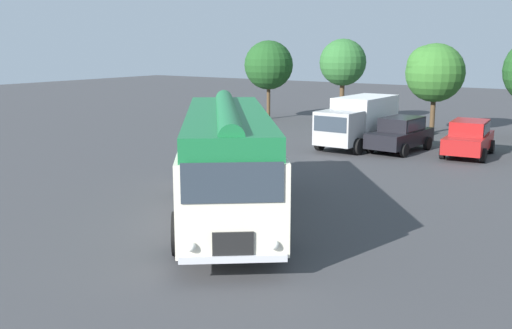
% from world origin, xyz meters
% --- Properties ---
extents(ground_plane, '(120.00, 120.00, 0.00)m').
position_xyz_m(ground_plane, '(0.00, 0.00, 0.00)').
color(ground_plane, '#3D3D3F').
extents(vintage_bus, '(8.19, 9.41, 3.49)m').
position_xyz_m(vintage_bus, '(-0.21, 0.55, 1.89)').
color(vintage_bus, silver).
rests_on(vintage_bus, ground).
extents(car_near_left, '(2.21, 4.32, 1.66)m').
position_xyz_m(car_near_left, '(-0.20, 14.42, 0.85)').
color(car_near_left, black).
rests_on(car_near_left, ground).
extents(car_mid_left, '(2.28, 4.35, 1.66)m').
position_xyz_m(car_mid_left, '(2.88, 15.03, 0.85)').
color(car_mid_left, maroon).
rests_on(car_mid_left, ground).
extents(box_van, '(2.38, 5.79, 2.50)m').
position_xyz_m(box_van, '(-2.46, 14.52, 1.36)').
color(box_van, silver).
rests_on(box_van, ground).
extents(tree_far_left, '(3.35, 3.35, 5.38)m').
position_xyz_m(tree_far_left, '(-12.58, 21.46, 3.74)').
color(tree_far_left, '#4C3823').
rests_on(tree_far_left, ground).
extents(tree_left_of_centre, '(3.05, 3.05, 5.48)m').
position_xyz_m(tree_left_of_centre, '(-7.39, 22.64, 3.94)').
color(tree_left_of_centre, '#4C3823').
rests_on(tree_left_of_centre, ground).
extents(tree_centre, '(3.39, 3.39, 5.20)m').
position_xyz_m(tree_centre, '(-1.06, 21.38, 3.59)').
color(tree_centre, '#4C3823').
rests_on(tree_centre, ground).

